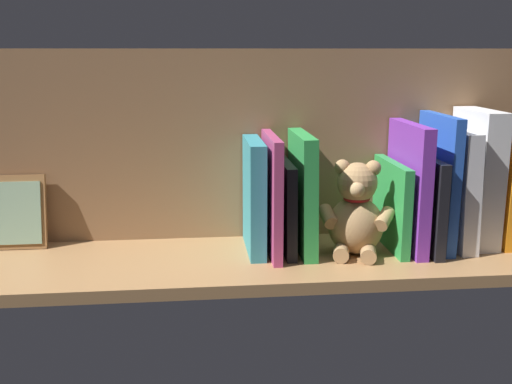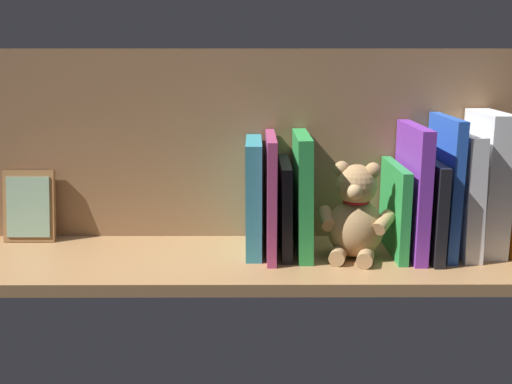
% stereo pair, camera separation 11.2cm
% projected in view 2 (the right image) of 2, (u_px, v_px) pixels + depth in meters
% --- Properties ---
extents(ground_plane, '(1.13, 0.30, 0.02)m').
position_uv_depth(ground_plane, '(256.00, 261.00, 1.16)').
color(ground_plane, '#A87A4C').
extents(shelf_back_panel, '(1.13, 0.02, 0.38)m').
position_uv_depth(shelf_back_panel, '(256.00, 145.00, 1.23)').
color(shelf_back_panel, '#946945').
rests_on(shelf_back_panel, ground_plane).
extents(book_0, '(0.02, 0.16, 0.21)m').
position_uv_depth(book_0, '(507.00, 196.00, 1.17)').
color(book_0, orange).
rests_on(book_0, ground_plane).
extents(dictionary_thick_white, '(0.05, 0.16, 0.26)m').
position_uv_depth(dictionary_thick_white, '(488.00, 182.00, 1.16)').
color(dictionary_thick_white, white).
rests_on(dictionary_thick_white, ground_plane).
extents(book_1, '(0.04, 0.18, 0.23)m').
position_uv_depth(book_1, '(463.00, 192.00, 1.16)').
color(book_1, silver).
rests_on(book_1, ground_plane).
extents(book_2, '(0.02, 0.18, 0.26)m').
position_uv_depth(book_2, '(445.00, 185.00, 1.15)').
color(book_2, blue).
rests_on(book_2, ground_plane).
extents(book_3, '(0.02, 0.20, 0.18)m').
position_uv_depth(book_3, '(430.00, 206.00, 1.15)').
color(book_3, black).
rests_on(book_3, ground_plane).
extents(book_4, '(0.02, 0.19, 0.24)m').
position_uv_depth(book_4, '(414.00, 190.00, 1.15)').
color(book_4, purple).
rests_on(book_4, ground_plane).
extents(book_5, '(0.02, 0.19, 0.17)m').
position_uv_depth(book_5, '(396.00, 208.00, 1.16)').
color(book_5, green).
rests_on(book_5, ground_plane).
extents(teddy_bear, '(0.14, 0.13, 0.18)m').
position_uv_depth(teddy_bear, '(358.00, 216.00, 1.13)').
color(teddy_bear, tan).
rests_on(teddy_bear, ground_plane).
extents(book_6, '(0.03, 0.18, 0.22)m').
position_uv_depth(book_6, '(305.00, 194.00, 1.15)').
color(book_6, green).
rests_on(book_6, ground_plane).
extents(book_7, '(0.02, 0.17, 0.17)m').
position_uv_depth(book_7, '(287.00, 206.00, 1.16)').
color(book_7, black).
rests_on(book_7, ground_plane).
extents(book_8, '(0.02, 0.19, 0.22)m').
position_uv_depth(book_8, '(273.00, 195.00, 1.15)').
color(book_8, '#B23F72').
rests_on(book_8, ground_plane).
extents(book_9, '(0.03, 0.16, 0.21)m').
position_uv_depth(book_9, '(255.00, 196.00, 1.16)').
color(book_9, teal).
rests_on(book_9, ground_plane).
extents(picture_frame_leaning, '(0.10, 0.04, 0.14)m').
position_uv_depth(picture_frame_leaning, '(31.00, 206.00, 1.23)').
color(picture_frame_leaning, '#9E6B3D').
rests_on(picture_frame_leaning, ground_plane).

